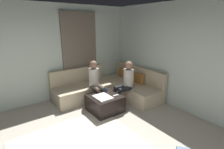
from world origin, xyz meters
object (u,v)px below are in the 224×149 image
Objects in this scene: person_on_couch_back at (126,81)px; person_on_couch_side at (96,81)px; sectional_couch at (110,87)px; game_remote at (116,95)px; coffee_mug at (106,90)px; ottoman at (105,103)px.

person_on_couch_back is 0.82m from person_on_couch_side.
sectional_couch reaches higher than game_remote.
coffee_mug is 0.40m from game_remote.
coffee_mug is at bearing -174.29° from game_remote.
game_remote reaches higher than ottoman.
sectional_couch is 3.36× the size of ottoman.
person_on_couch_back reaches higher than ottoman.
sectional_couch is at bearing 4.73° from person_on_couch_back.
ottoman is at bearing -39.29° from coffee_mug.
coffee_mug is at bearing 110.24° from person_on_couch_side.
sectional_couch is 0.68m from coffee_mug.
game_remote is 0.56m from person_on_couch_back.
game_remote is at bearing -26.30° from sectional_couch.
person_on_couch_back is (-0.19, 0.48, 0.23)m from game_remote.
game_remote is 0.76m from person_on_couch_side.
sectional_couch is at bearing 134.66° from coffee_mug.
sectional_couch reaches higher than ottoman.
ottoman is 0.63× the size of person_on_couch_back.
coffee_mug reaches higher than game_remote.
coffee_mug reaches higher than ottoman.
sectional_couch is 2.12× the size of person_on_couch_side.
ottoman is 0.83m from person_on_couch_back.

